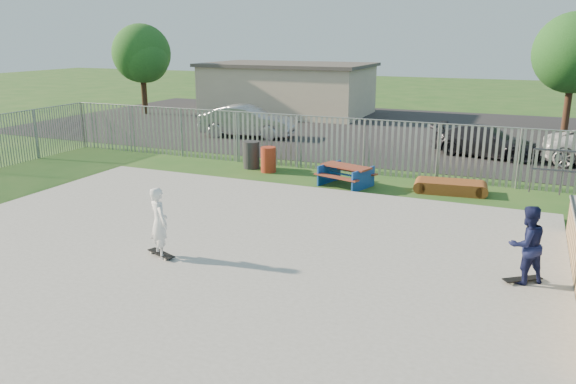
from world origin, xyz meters
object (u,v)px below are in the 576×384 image
at_px(car_dark, 486,141).
at_px(tree_left, 142,54).
at_px(skater_white, 159,222).
at_px(trash_bin_grey, 251,155).
at_px(skater_navy, 527,245).
at_px(funbox, 450,187).
at_px(trash_bin_red, 268,160).
at_px(tree_mid, 574,53).
at_px(picnic_table, 346,176).
at_px(car_silver, 247,121).

relative_size(car_dark, tree_left, 0.77).
bearing_deg(tree_left, skater_white, -52.27).
height_order(trash_bin_grey, skater_navy, skater_navy).
bearing_deg(trash_bin_grey, skater_navy, -37.11).
relative_size(funbox, trash_bin_red, 2.14).
height_order(trash_bin_red, skater_navy, skater_navy).
bearing_deg(trash_bin_grey, tree_mid, 48.36).
height_order(tree_mid, skater_white, tree_mid).
height_order(trash_bin_red, tree_left, tree_left).
height_order(funbox, tree_mid, tree_mid).
relative_size(picnic_table, funbox, 1.00).
relative_size(funbox, trash_bin_grey, 1.94).
relative_size(tree_left, skater_white, 3.57).
bearing_deg(skater_white, tree_mid, -81.09).
bearing_deg(tree_mid, picnic_table, -117.48).
bearing_deg(car_dark, tree_mid, -14.12).
xyz_separation_m(car_silver, tree_left, (-10.04, 5.13, 2.99)).
bearing_deg(skater_white, trash_bin_grey, -44.36).
distance_m(trash_bin_red, skater_white, 8.87).
relative_size(tree_mid, skater_navy, 3.82).
bearing_deg(skater_navy, car_silver, -82.39).
bearing_deg(tree_mid, funbox, -106.02).
bearing_deg(car_silver, car_dark, -99.43).
bearing_deg(funbox, car_dark, 78.82).
distance_m(picnic_table, car_dark, 7.89).
distance_m(picnic_table, skater_navy, 8.43).
distance_m(skater_navy, skater_white, 7.59).
distance_m(tree_mid, skater_navy, 20.28).
distance_m(picnic_table, funbox, 3.39).
relative_size(picnic_table, trash_bin_grey, 1.94).
height_order(tree_left, tree_mid, tree_mid).
xyz_separation_m(car_silver, car_dark, (11.22, -0.23, -0.14)).
height_order(funbox, trash_bin_red, trash_bin_red).
relative_size(picnic_table, tree_mid, 0.33).
relative_size(trash_bin_grey, car_silver, 0.22).
xyz_separation_m(picnic_table, tree_mid, (7.14, 13.74, 3.70)).
distance_m(picnic_table, tree_left, 21.51).
height_order(car_dark, skater_navy, skater_navy).
distance_m(trash_bin_red, trash_bin_grey, 0.91).
height_order(trash_bin_red, trash_bin_grey, trash_bin_grey).
relative_size(trash_bin_grey, tree_mid, 0.17).
relative_size(picnic_table, trash_bin_red, 2.14).
distance_m(trash_bin_red, tree_mid, 16.97).
relative_size(trash_bin_grey, car_dark, 0.24).
xyz_separation_m(trash_bin_grey, skater_white, (2.32, -9.05, 0.43)).
relative_size(funbox, tree_mid, 0.33).
height_order(tree_mid, skater_navy, tree_mid).
height_order(picnic_table, tree_left, tree_left).
relative_size(car_dark, skater_navy, 2.75).
bearing_deg(car_silver, picnic_table, -142.32).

